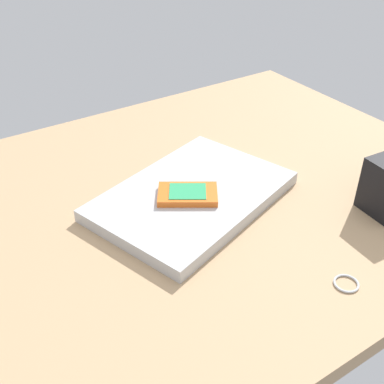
# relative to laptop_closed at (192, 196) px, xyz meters

# --- Properties ---
(desk_surface) EXTENTS (1.20, 0.80, 0.03)m
(desk_surface) POSITION_rel_laptop_closed_xyz_m (0.06, -0.02, -0.03)
(desk_surface) COLOR tan
(desk_surface) RESTS_ON ground
(laptop_closed) EXTENTS (0.39, 0.32, 0.02)m
(laptop_closed) POSITION_rel_laptop_closed_xyz_m (0.00, 0.00, 0.00)
(laptop_closed) COLOR #B7BABC
(laptop_closed) RESTS_ON desk_surface
(cell_phone_on_laptop) EXTENTS (0.12, 0.11, 0.01)m
(cell_phone_on_laptop) POSITION_rel_laptop_closed_xyz_m (0.02, 0.01, 0.02)
(cell_phone_on_laptop) COLOR orange
(cell_phone_on_laptop) RESTS_ON laptop_closed
(key_ring) EXTENTS (0.04, 0.04, 0.00)m
(key_ring) POSITION_rel_laptop_closed_xyz_m (-0.07, 0.29, -0.01)
(key_ring) COLOR silver
(key_ring) RESTS_ON desk_surface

